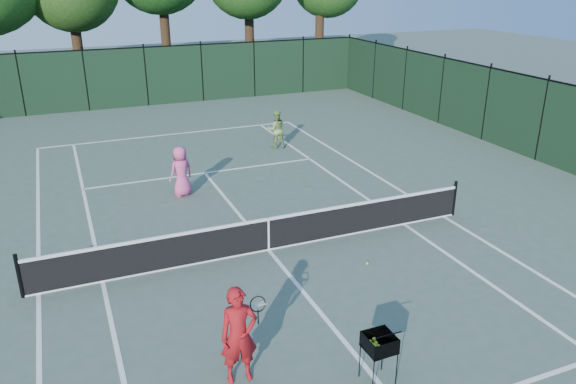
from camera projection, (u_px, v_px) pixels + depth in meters
name	position (u px, v px, depth m)	size (l,w,h in m)	color
ground	(269.00, 250.00, 14.46)	(90.00, 90.00, 0.00)	#4A5B4E
sideline_doubles_left	(39.00, 294.00, 12.49)	(0.10, 23.77, 0.01)	white
sideline_doubles_right	(444.00, 216.00, 16.42)	(0.10, 23.77, 0.01)	white
sideline_singles_left	(103.00, 282.00, 12.98)	(0.10, 23.77, 0.01)	white
sideline_singles_right	(404.00, 224.00, 15.93)	(0.10, 23.77, 0.01)	white
baseline_far	(173.00, 134.00, 24.65)	(10.97, 0.10, 0.01)	white
service_line_far	(205.00, 173.00, 19.95)	(8.23, 0.10, 0.01)	white
center_service_line	(269.00, 250.00, 14.46)	(0.10, 12.80, 0.01)	white
tennis_net	(268.00, 233.00, 14.28)	(11.69, 0.09, 1.06)	black
fence_far	(146.00, 77.00, 29.35)	(24.00, 0.05, 3.00)	black
coach	(239.00, 335.00, 9.59)	(0.96, 0.61, 1.81)	#A11217
player_pink	(181.00, 171.00, 17.69)	(0.92, 0.75, 1.62)	#E04F8E
player_green	(276.00, 129.00, 22.52)	(0.81, 0.67, 1.54)	#7DA251
ball_hopper	(379.00, 343.00, 9.56)	(0.52, 0.52, 0.96)	black
loose_ball_midcourt	(367.00, 263.00, 13.73)	(0.07, 0.07, 0.07)	#CCDE2D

